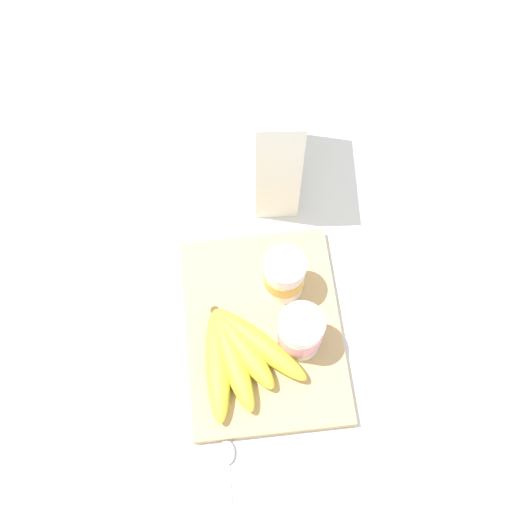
{
  "coord_description": "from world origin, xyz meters",
  "views": [
    {
      "loc": [
        0.32,
        -0.05,
        1.0
      ],
      "look_at": [
        -0.1,
        0.0,
        0.07
      ],
      "focal_mm": 45.93,
      "sensor_mm": 36.0,
      "label": 1
    }
  ],
  "objects_px": {
    "yogurt_cup_back": "(300,332)",
    "spoon": "(228,472)",
    "yogurt_cup_front": "(284,275)",
    "cereal_box": "(276,132)",
    "cutting_board": "(263,330)",
    "banana_bunch": "(239,354)"
  },
  "relations": [
    {
      "from": "yogurt_cup_front",
      "to": "yogurt_cup_back",
      "type": "distance_m",
      "value": 0.1
    },
    {
      "from": "yogurt_cup_front",
      "to": "banana_bunch",
      "type": "bearing_deg",
      "value": -36.8
    },
    {
      "from": "yogurt_cup_front",
      "to": "spoon",
      "type": "relative_size",
      "value": 0.66
    },
    {
      "from": "spoon",
      "to": "banana_bunch",
      "type": "bearing_deg",
      "value": 168.74
    },
    {
      "from": "yogurt_cup_front",
      "to": "banana_bunch",
      "type": "xyz_separation_m",
      "value": [
        0.11,
        -0.08,
        -0.03
      ]
    },
    {
      "from": "yogurt_cup_back",
      "to": "banana_bunch",
      "type": "relative_size",
      "value": 0.46
    },
    {
      "from": "yogurt_cup_front",
      "to": "yogurt_cup_back",
      "type": "height_order",
      "value": "yogurt_cup_front"
    },
    {
      "from": "yogurt_cup_front",
      "to": "yogurt_cup_back",
      "type": "xyz_separation_m",
      "value": [
        0.09,
        0.01,
        -0.0
      ]
    },
    {
      "from": "cutting_board",
      "to": "cereal_box",
      "type": "relative_size",
      "value": 1.3
    },
    {
      "from": "yogurt_cup_front",
      "to": "cereal_box",
      "type": "bearing_deg",
      "value": 176.66
    },
    {
      "from": "cereal_box",
      "to": "yogurt_cup_back",
      "type": "bearing_deg",
      "value": -175.52
    },
    {
      "from": "cutting_board",
      "to": "yogurt_cup_front",
      "type": "relative_size",
      "value": 3.66
    },
    {
      "from": "yogurt_cup_front",
      "to": "spoon",
      "type": "height_order",
      "value": "yogurt_cup_front"
    },
    {
      "from": "cereal_box",
      "to": "banana_bunch",
      "type": "relative_size",
      "value": 1.33
    },
    {
      "from": "yogurt_cup_back",
      "to": "banana_bunch",
      "type": "distance_m",
      "value": 0.1
    },
    {
      "from": "yogurt_cup_back",
      "to": "banana_bunch",
      "type": "bearing_deg",
      "value": -80.53
    },
    {
      "from": "yogurt_cup_back",
      "to": "spoon",
      "type": "relative_size",
      "value": 0.65
    },
    {
      "from": "cereal_box",
      "to": "yogurt_cup_front",
      "type": "height_order",
      "value": "cereal_box"
    },
    {
      "from": "cutting_board",
      "to": "cereal_box",
      "type": "xyz_separation_m",
      "value": [
        -0.29,
        0.05,
        0.12
      ]
    },
    {
      "from": "banana_bunch",
      "to": "spoon",
      "type": "bearing_deg",
      "value": -11.26
    },
    {
      "from": "yogurt_cup_front",
      "to": "yogurt_cup_back",
      "type": "bearing_deg",
      "value": 7.27
    },
    {
      "from": "yogurt_cup_front",
      "to": "spoon",
      "type": "bearing_deg",
      "value": -22.77
    }
  ]
}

